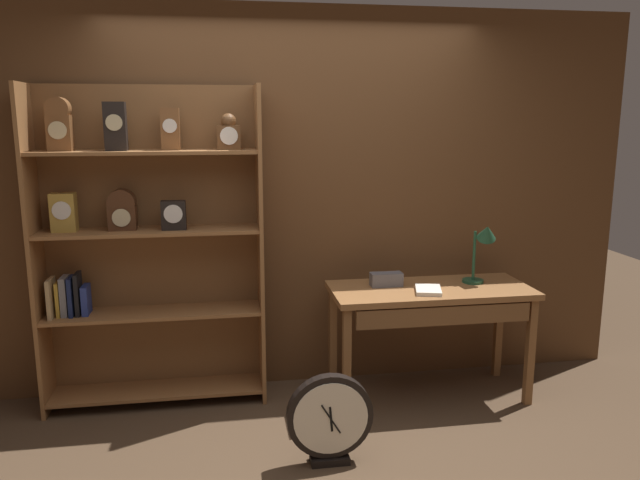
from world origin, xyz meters
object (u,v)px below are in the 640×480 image
at_px(bookshelf, 144,242).
at_px(desk_lamp, 483,243).
at_px(toolbox_small, 386,279).
at_px(open_repair_manual, 428,290).
at_px(workbench, 431,302).
at_px(round_clock_large, 330,419).

bearing_deg(bookshelf, desk_lamp, -5.15).
xyz_separation_m(bookshelf, desk_lamp, (2.22, -0.20, -0.04)).
xyz_separation_m(bookshelf, toolbox_small, (1.57, -0.16, -0.27)).
height_order(toolbox_small, open_repair_manual, toolbox_small).
relative_size(desk_lamp, open_repair_manual, 1.96).
distance_m(workbench, round_clock_large, 1.14).
height_order(workbench, desk_lamp, desk_lamp).
xyz_separation_m(toolbox_small, open_repair_manual, (0.23, -0.18, -0.03)).
distance_m(bookshelf, open_repair_manual, 1.86).
xyz_separation_m(bookshelf, workbench, (1.85, -0.26, -0.41)).
bearing_deg(bookshelf, round_clock_large, -42.50).
bearing_deg(toolbox_small, bookshelf, 174.35).
height_order(bookshelf, toolbox_small, bookshelf).
distance_m(bookshelf, workbench, 1.92).
distance_m(desk_lamp, round_clock_large, 1.60).
bearing_deg(round_clock_large, bookshelf, 137.50).
distance_m(bookshelf, round_clock_large, 1.64).
bearing_deg(workbench, desk_lamp, 9.17).
xyz_separation_m(toolbox_small, round_clock_large, (-0.53, -0.80, -0.55)).
xyz_separation_m(desk_lamp, round_clock_large, (-1.18, -0.76, -0.78)).
bearing_deg(desk_lamp, toolbox_small, 176.05).
xyz_separation_m(workbench, toolbox_small, (-0.28, 0.10, 0.14)).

